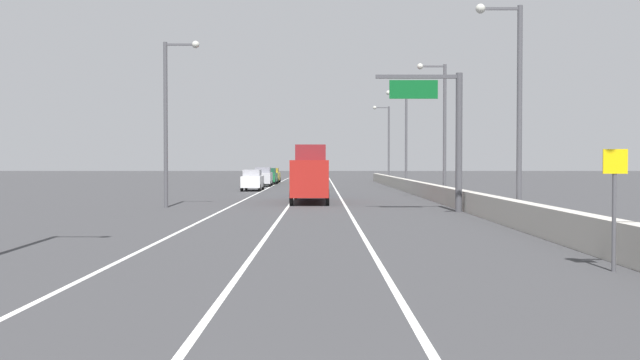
# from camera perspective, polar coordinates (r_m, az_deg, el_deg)

# --- Properties ---
(ground_plane) EXTENTS (320.00, 320.00, 0.00)m
(ground_plane) POSITION_cam_1_polar(r_m,az_deg,el_deg) (69.07, -0.07, -0.82)
(ground_plane) COLOR #38383A
(lane_stripe_left) EXTENTS (0.16, 130.00, 0.00)m
(lane_stripe_left) POSITION_cam_1_polar(r_m,az_deg,el_deg) (60.32, -5.30, -1.15)
(lane_stripe_left) COLOR silver
(lane_stripe_left) RESTS_ON ground_plane
(lane_stripe_center) EXTENTS (0.16, 130.00, 0.00)m
(lane_stripe_center) POSITION_cam_1_polar(r_m,az_deg,el_deg) (60.11, -1.97, -1.15)
(lane_stripe_center) COLOR silver
(lane_stripe_center) RESTS_ON ground_plane
(lane_stripe_right) EXTENTS (0.16, 130.00, 0.00)m
(lane_stripe_right) POSITION_cam_1_polar(r_m,az_deg,el_deg) (60.09, 1.36, -1.15)
(lane_stripe_right) COLOR silver
(lane_stripe_right) RESTS_ON ground_plane
(jersey_barrier_right) EXTENTS (0.60, 120.00, 1.10)m
(jersey_barrier_right) POSITION_cam_1_polar(r_m,az_deg,el_deg) (45.79, 10.07, -1.28)
(jersey_barrier_right) COLOR #B2ADA3
(jersey_barrier_right) RESTS_ON ground_plane
(overhead_sign_gantry) EXTENTS (4.68, 0.36, 7.50)m
(overhead_sign_gantry) POSITION_cam_1_polar(r_m,az_deg,el_deg) (39.37, 9.79, 4.37)
(overhead_sign_gantry) COLOR #47474C
(overhead_sign_gantry) RESTS_ON ground_plane
(speed_advisory_sign) EXTENTS (0.60, 0.11, 3.00)m
(speed_advisory_sign) POSITION_cam_1_polar(r_m,az_deg,el_deg) (18.96, 22.20, -1.46)
(speed_advisory_sign) COLOR #4C4C51
(speed_advisory_sign) RESTS_ON ground_plane
(lamp_post_right_second) EXTENTS (2.14, 0.44, 9.87)m
(lamp_post_right_second) POSITION_cam_1_polar(r_m,az_deg,el_deg) (33.99, 15.00, 6.43)
(lamp_post_right_second) COLOR #4C4C51
(lamp_post_right_second) RESTS_ON ground_plane
(lamp_post_right_third) EXTENTS (2.14, 0.44, 9.87)m
(lamp_post_right_third) POSITION_cam_1_polar(r_m,az_deg,el_deg) (53.05, 9.46, 4.63)
(lamp_post_right_third) COLOR #4C4C51
(lamp_post_right_third) RESTS_ON ground_plane
(lamp_post_right_fourth) EXTENTS (2.14, 0.44, 9.87)m
(lamp_post_right_fourth) POSITION_cam_1_polar(r_m,az_deg,el_deg) (72.31, 6.52, 3.77)
(lamp_post_right_fourth) COLOR #4C4C51
(lamp_post_right_fourth) RESTS_ON ground_plane
(lamp_post_right_fifth) EXTENTS (2.14, 0.44, 9.87)m
(lamp_post_right_fifth) POSITION_cam_1_polar(r_m,az_deg,el_deg) (91.74, 5.19, 3.27)
(lamp_post_right_fifth) COLOR #4C4C51
(lamp_post_right_fifth) RESTS_ON ground_plane
(lamp_post_left_mid) EXTENTS (2.14, 0.44, 9.87)m
(lamp_post_left_mid) POSITION_cam_1_polar(r_m,az_deg,el_deg) (43.62, -11.94, 5.32)
(lamp_post_left_mid) COLOR #4C4C51
(lamp_post_left_mid) RESTS_ON ground_plane
(car_white_0) EXTENTS (1.87, 4.80, 1.99)m
(car_white_0) POSITION_cam_1_polar(r_m,az_deg,el_deg) (68.28, -5.50, -0.02)
(car_white_0) COLOR white
(car_white_0) RESTS_ON ground_plane
(car_gray_1) EXTENTS (1.95, 4.74, 1.95)m
(car_gray_1) POSITION_cam_1_polar(r_m,az_deg,el_deg) (72.32, -0.33, 0.05)
(car_gray_1) COLOR slate
(car_gray_1) RESTS_ON ground_plane
(car_blue_2) EXTENTS (1.93, 4.52, 2.04)m
(car_blue_2) POSITION_cam_1_polar(r_m,az_deg,el_deg) (58.00, -0.76, -0.24)
(car_blue_2) COLOR #1E389E
(car_blue_2) RESTS_ON ground_plane
(car_yellow_3) EXTENTS (1.88, 4.77, 1.94)m
(car_yellow_3) POSITION_cam_1_polar(r_m,az_deg,el_deg) (94.92, -3.90, 0.36)
(car_yellow_3) COLOR gold
(car_yellow_3) RESTS_ON ground_plane
(car_green_4) EXTENTS (2.02, 4.63, 2.00)m
(car_green_4) POSITION_cam_1_polar(r_m,az_deg,el_deg) (88.10, -4.21, 0.30)
(car_green_4) COLOR #196033
(car_green_4) RESTS_ON ground_plane
(car_silver_5) EXTENTS (1.93, 4.60, 2.14)m
(car_silver_5) POSITION_cam_1_polar(r_m,az_deg,el_deg) (80.66, -4.65, 0.25)
(car_silver_5) COLOR #B7B7BC
(car_silver_5) RESTS_ON ground_plane
(box_truck) EXTENTS (2.47, 9.43, 3.92)m
(box_truck) POSITION_cam_1_polar(r_m,az_deg,el_deg) (48.58, -0.90, 0.35)
(box_truck) COLOR #A51E19
(box_truck) RESTS_ON ground_plane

